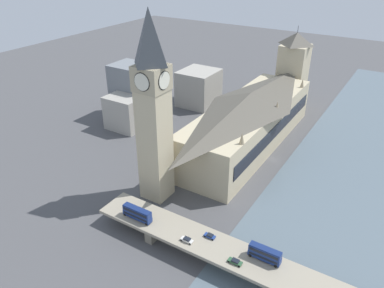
% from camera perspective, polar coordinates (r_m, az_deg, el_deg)
% --- Properties ---
extents(ground_plane, '(600.00, 600.00, 0.00)m').
position_cam_1_polar(ground_plane, '(188.81, 12.34, -2.35)').
color(ground_plane, '#4C4C4F').
extents(river_water, '(56.86, 360.00, 0.30)m').
position_cam_1_polar(river_water, '(182.75, 22.46, -5.10)').
color(river_water, slate).
rests_on(river_water, ground_plane).
extents(parliament_hall, '(29.83, 104.39, 29.03)m').
position_cam_1_polar(parliament_hall, '(194.31, 8.75, 3.72)').
color(parliament_hall, '#C1B28E').
rests_on(parliament_hall, ground_plane).
extents(clock_tower, '(11.62, 11.62, 75.94)m').
position_cam_1_polar(clock_tower, '(141.39, -5.96, 5.64)').
color(clock_tower, '#C1B28E').
rests_on(clock_tower, ground_plane).
extents(victoria_tower, '(16.41, 16.41, 50.73)m').
position_cam_1_polar(victoria_tower, '(248.33, 15.08, 10.79)').
color(victoria_tower, '#C1B28E').
rests_on(victoria_tower, ground_plane).
extents(road_bridge, '(145.72, 13.48, 6.43)m').
position_cam_1_polar(road_bridge, '(122.38, 15.51, -19.75)').
color(road_bridge, gray).
rests_on(road_bridge, ground_plane).
extents(double_decker_bus_lead, '(10.47, 2.57, 4.80)m').
position_cam_1_polar(double_decker_bus_lead, '(123.32, 11.03, -16.05)').
color(double_decker_bus_lead, navy).
rests_on(double_decker_bus_lead, road_bridge).
extents(double_decker_bus_mid, '(11.66, 2.61, 4.69)m').
position_cam_1_polar(double_decker_bus_mid, '(137.52, -8.35, -10.36)').
color(double_decker_bus_mid, navy).
rests_on(double_decker_bus_mid, road_bridge).
extents(car_northbound_lead, '(3.90, 1.79, 1.27)m').
position_cam_1_polar(car_northbound_lead, '(130.12, 2.73, -13.80)').
color(car_northbound_lead, navy).
rests_on(car_northbound_lead, road_bridge).
extents(car_northbound_tail, '(4.36, 1.78, 1.46)m').
position_cam_1_polar(car_northbound_tail, '(128.48, -0.78, -14.39)').
color(car_northbound_tail, silver).
rests_on(car_northbound_tail, road_bridge).
extents(car_southbound_extra, '(4.55, 1.89, 1.32)m').
position_cam_1_polar(car_southbound_extra, '(122.38, 6.59, -17.36)').
color(car_southbound_extra, '#2D5638').
rests_on(car_southbound_extra, road_bridge).
extents(city_block_west, '(19.94, 20.33, 19.12)m').
position_cam_1_polar(city_block_west, '(217.17, -9.76, 4.95)').
color(city_block_west, '#A39E93').
rests_on(city_block_west, ground_plane).
extents(city_block_center, '(22.33, 23.99, 22.69)m').
position_cam_1_polar(city_block_center, '(245.22, 1.03, 8.57)').
color(city_block_center, '#A39E93').
rests_on(city_block_center, ground_plane).
extents(city_block_east, '(26.10, 18.77, 32.46)m').
position_cam_1_polar(city_block_east, '(226.64, -8.64, 7.87)').
color(city_block_east, slate).
rests_on(city_block_east, ground_plane).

